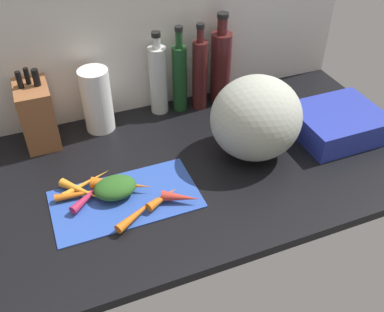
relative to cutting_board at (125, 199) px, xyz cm
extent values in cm
cube|color=black|center=(13.75, 8.81, -1.90)|extent=(170.00, 80.00, 3.00)
cube|color=silver|center=(13.75, 47.31, 29.60)|extent=(170.00, 3.00, 60.00)
cube|color=#2D51B7|center=(0.00, 0.00, 0.00)|extent=(42.11, 22.99, 0.80)
cone|color=orange|center=(1.67, -8.34, 1.75)|extent=(15.14, 10.31, 2.69)
cone|color=orange|center=(0.06, 3.87, 2.18)|extent=(17.61, 11.44, 3.56)
cone|color=orange|center=(-9.17, 9.42, 1.40)|extent=(15.79, 8.11, 2.01)
cone|color=red|center=(14.34, -7.26, 1.98)|extent=(11.01, 7.99, 3.16)
cone|color=orange|center=(-11.27, 6.20, 1.78)|extent=(11.73, 13.07, 2.75)
cone|color=#B2264C|center=(-9.28, 3.74, 1.70)|extent=(13.34, 11.37, 2.60)
cone|color=orange|center=(-10.97, 5.09, 1.52)|extent=(16.27, 4.31, 2.24)
cone|color=#B2264C|center=(-1.03, 2.74, 1.69)|extent=(10.66, 3.95, 2.58)
cone|color=orange|center=(9.67, -5.39, 1.77)|extent=(11.04, 7.04, 2.74)
ellipsoid|color=#2D6023|center=(-2.05, 2.49, 3.01)|extent=(12.33, 9.49, 5.22)
ellipsoid|color=#B2B7A8|center=(44.69, 6.26, 13.00)|extent=(28.88, 27.36, 26.80)
cube|color=brown|center=(-18.33, 38.13, 10.11)|extent=(10.49, 15.98, 21.02)
cylinder|color=black|center=(-20.78, 38.27, 23.37)|extent=(1.78, 1.78, 5.50)
cylinder|color=black|center=(-18.33, 39.78, 23.37)|extent=(1.60, 1.60, 5.50)
cylinder|color=black|center=(-15.88, 37.87, 23.37)|extent=(2.13, 2.13, 5.50)
cylinder|color=white|center=(1.47, 38.31, 10.87)|extent=(10.05, 10.05, 22.55)
cylinder|color=silver|center=(24.36, 41.24, 12.09)|extent=(6.43, 6.43, 24.98)
cylinder|color=silver|center=(24.36, 41.24, 26.62)|extent=(2.77, 2.77, 4.08)
cylinder|color=black|center=(24.36, 41.24, 29.46)|extent=(3.19, 3.19, 1.60)
cylinder|color=#19421E|center=(31.89, 39.75, 11.86)|extent=(5.26, 5.26, 24.53)
cylinder|color=#19421E|center=(31.89, 39.75, 27.07)|extent=(2.46, 2.46, 5.89)
cylinder|color=black|center=(31.89, 39.75, 30.82)|extent=(2.83, 2.83, 1.60)
cylinder|color=#471919|center=(39.08, 38.29, 12.60)|extent=(5.51, 5.51, 26.00)
cylinder|color=#471919|center=(39.08, 38.29, 28.03)|extent=(2.47, 2.47, 4.86)
cylinder|color=black|center=(39.08, 38.29, 31.26)|extent=(2.85, 2.85, 1.60)
cylinder|color=#471919|center=(48.09, 40.14, 12.93)|extent=(7.56, 7.56, 26.66)
cylinder|color=#471919|center=(48.09, 40.14, 29.16)|extent=(3.53, 3.53, 5.81)
cylinder|color=black|center=(48.09, 40.14, 32.87)|extent=(4.06, 4.06, 1.60)
cube|color=#2838AD|center=(76.02, 4.75, 4.05)|extent=(28.49, 24.32, 8.90)
camera|label=1|loc=(-16.00, -92.26, 90.55)|focal=41.43mm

